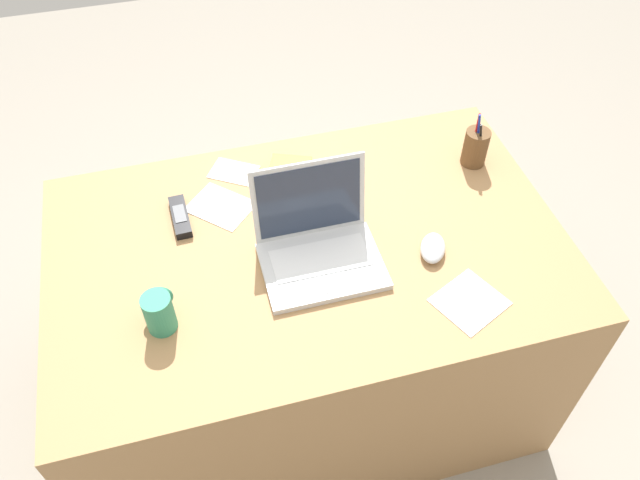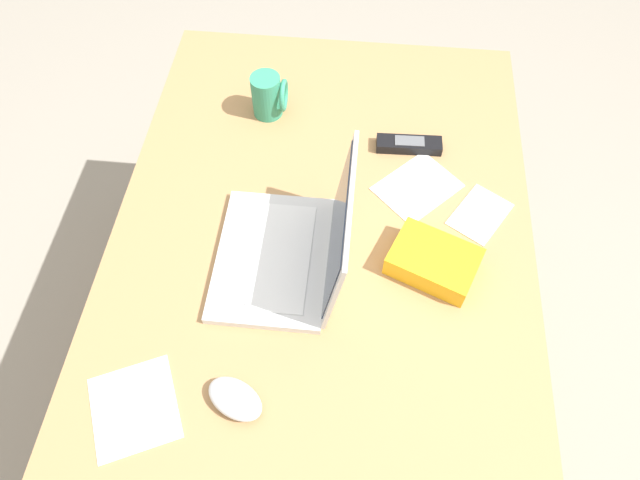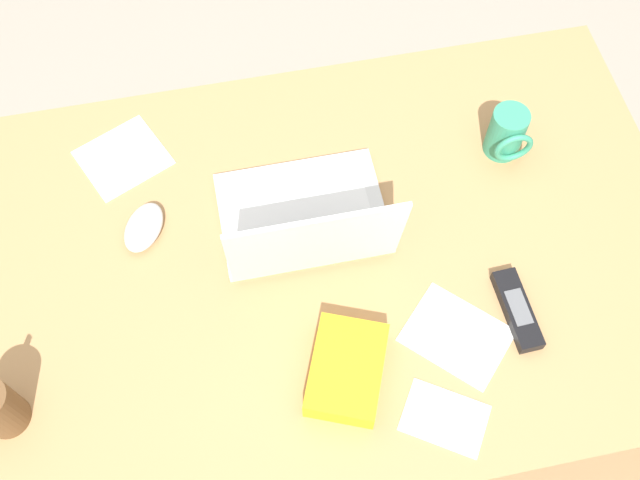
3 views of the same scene
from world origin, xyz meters
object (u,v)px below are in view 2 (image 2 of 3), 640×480
laptop (294,249)px  coffee_mug_white (269,96)px  computer_mouse (235,399)px  cordless_phone (409,145)px  snack_bag (434,261)px

laptop → coffee_mug_white: laptop is taller
computer_mouse → cordless_phone: size_ratio=0.70×
laptop → coffee_mug_white: (-0.42, -0.11, 0.01)m
computer_mouse → coffee_mug_white: bearing=-149.3°
cordless_phone → laptop: bearing=-34.3°
computer_mouse → snack_bag: snack_bag is taller
computer_mouse → coffee_mug_white: size_ratio=0.99×
laptop → snack_bag: laptop is taller
coffee_mug_white → computer_mouse: bearing=3.6°
coffee_mug_white → snack_bag: (0.41, 0.40, -0.03)m
laptop → cordless_phone: (-0.34, 0.23, -0.04)m
laptop → snack_bag: 0.28m
coffee_mug_white → cordless_phone: bearing=76.2°
coffee_mug_white → cordless_phone: coffee_mug_white is taller
laptop → snack_bag: (-0.01, 0.28, -0.02)m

